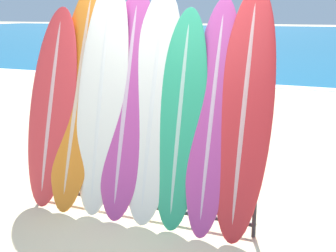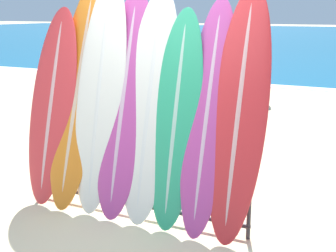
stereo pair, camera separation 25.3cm
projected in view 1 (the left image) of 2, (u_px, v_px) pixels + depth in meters
The scene contains 14 objects.
ground_plane at pixel (133, 240), 4.41m from camera, with size 160.00×160.00×0.00m, color beige.
surfboard_rack at pixel (138, 177), 4.85m from camera, with size 2.51×0.04×0.78m.
surfboard_slot_0 at pixel (52, 106), 5.15m from camera, with size 0.59×0.66×2.16m.
surfboard_slot_1 at pixel (78, 95), 5.06m from camera, with size 0.60×0.86×2.43m.
surfboard_slot_2 at pixel (102, 96), 4.89m from camera, with size 0.57×0.68×2.48m.
surfboard_slot_3 at pixel (126, 104), 4.80m from camera, with size 0.59×0.74×2.34m.
surfboard_slot_4 at pixel (153, 106), 4.69m from camera, with size 0.58×0.68×2.35m.
surfboard_slot_5 at pixel (180, 119), 4.56m from camera, with size 0.51×0.59×2.15m.
surfboard_slot_6 at pixel (212, 117), 4.45m from camera, with size 0.48×0.74×2.25m.
surfboard_slot_7 at pixel (244, 114), 4.32m from camera, with size 0.53×0.72×2.36m.
person_near_water at pixel (180, 57), 12.34m from camera, with size 0.23×0.29×1.73m.
person_mid_beach at pixel (135, 73), 9.06m from camera, with size 0.26×0.29×1.72m.
person_far_left at pixel (239, 77), 9.18m from camera, with size 0.25×0.27×1.55m.
person_far_right at pixel (248, 59), 11.47m from camera, with size 0.30×0.24×1.79m.
Camera 1 is at (1.89, -3.57, 2.09)m, focal length 50.00 mm.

